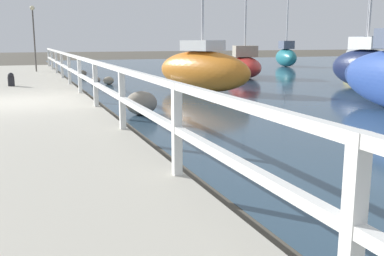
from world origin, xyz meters
TOP-DOWN VIEW (x-y plane):
  - ground_plane at (0.00, 0.00)m, footprint 120.00×120.00m
  - dock_walkway at (0.00, 0.00)m, footprint 3.88×36.00m
  - railing at (1.84, -0.00)m, footprint 0.10×32.50m
  - boulder_far_strip at (3.56, 6.28)m, footprint 0.44×0.39m
  - boulder_mid_strip at (2.91, -1.57)m, footprint 0.77×0.69m
  - boulder_water_edge at (3.11, 10.96)m, footprint 0.42×0.38m
  - boulder_near_dock at (3.13, 6.89)m, footprint 0.40×0.36m
  - mooring_bollard at (-0.11, 4.38)m, footprint 0.22×0.22m
  - dock_lamp at (0.96, 11.77)m, footprint 0.23×0.23m
  - sailboat_red at (10.39, 7.43)m, footprint 2.80×4.45m
  - sailboat_navy at (12.44, 1.48)m, footprint 1.21×3.60m
  - sailboat_gray at (22.35, 12.67)m, footprint 2.23×4.58m
  - sailboat_teal at (17.44, 14.86)m, footprint 1.92×3.56m
  - sailboat_orange at (6.22, 2.63)m, footprint 2.79×4.59m

SIDE VIEW (x-z plane):
  - ground_plane at x=0.00m, z-range 0.00..0.00m
  - dock_walkway at x=0.00m, z-range 0.00..0.25m
  - boulder_near_dock at x=3.13m, z-range 0.00..0.30m
  - boulder_water_edge at x=3.11m, z-range 0.00..0.32m
  - boulder_far_strip at x=3.56m, z-range 0.00..0.33m
  - boulder_mid_strip at x=2.91m, z-range 0.00..0.58m
  - mooring_bollard at x=-0.11m, z-range 0.25..0.71m
  - sailboat_red at x=10.39m, z-range -2.08..3.31m
  - sailboat_teal at x=17.44m, z-range -2.35..3.80m
  - sailboat_orange at x=6.22m, z-range -1.93..3.48m
  - sailboat_navy at x=12.44m, z-range -2.97..4.63m
  - sailboat_gray at x=22.35m, z-range -2.01..3.72m
  - railing at x=1.84m, z-range 0.45..1.52m
  - dock_lamp at x=0.96m, z-range 0.85..4.05m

